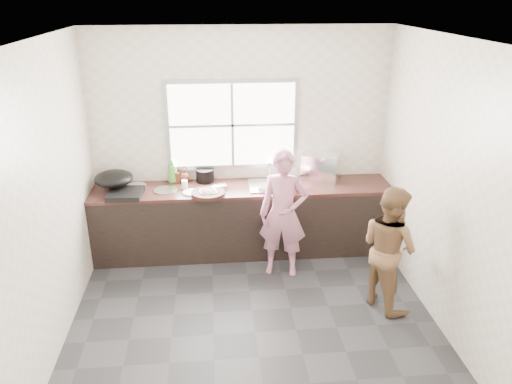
{
  "coord_description": "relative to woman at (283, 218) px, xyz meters",
  "views": [
    {
      "loc": [
        -0.36,
        -4.28,
        3.07
      ],
      "look_at": [
        0.1,
        0.65,
        1.05
      ],
      "focal_mm": 35.0,
      "sensor_mm": 36.0,
      "label": 1
    }
  ],
  "objects": [
    {
      "name": "wall_front",
      "position": [
        -0.41,
        -2.34,
        0.66
      ],
      "size": [
        3.6,
        0.01,
        2.7
      ],
      "primitive_type": "cube",
      "color": "silver",
      "rests_on": "ground"
    },
    {
      "name": "pot_lid_left",
      "position": [
        -1.7,
        0.69,
        0.18
      ],
      "size": [
        0.3,
        0.3,
        0.01
      ],
      "primitive_type": "cylinder",
      "rotation": [
        0.0,
        0.0,
        -0.27
      ],
      "color": "silver",
      "rests_on": "countertop"
    },
    {
      "name": "burner",
      "position": [
        -1.78,
        0.39,
        0.2
      ],
      "size": [
        0.41,
        0.41,
        0.06
      ],
      "primitive_type": "cube",
      "rotation": [
        0.0,
        0.0,
        -0.06
      ],
      "color": "black",
      "rests_on": "countertop"
    },
    {
      "name": "bottle_brown_short",
      "position": [
        -1.11,
        0.78,
        0.25
      ],
      "size": [
        0.14,
        0.14,
        0.16
      ],
      "primitive_type": "imported",
      "rotation": [
        0.0,
        0.0,
        0.18
      ],
      "color": "#4D2413",
      "rests_on": "countertop"
    },
    {
      "name": "bottle_green",
      "position": [
        -1.26,
        0.78,
        0.33
      ],
      "size": [
        0.13,
        0.13,
        0.31
      ],
      "primitive_type": "imported",
      "rotation": [
        0.0,
        0.0,
        0.09
      ],
      "color": "#4B9932",
      "rests_on": "countertop"
    },
    {
      "name": "bowl_held",
      "position": [
        -0.16,
        0.45,
        0.2
      ],
      "size": [
        0.26,
        0.26,
        0.06
      ],
      "primitive_type": "imported",
      "rotation": [
        0.0,
        0.0,
        -0.33
      ],
      "color": "white",
      "rests_on": "countertop"
    },
    {
      "name": "ceiling",
      "position": [
        -0.41,
        -0.74,
        2.02
      ],
      "size": [
        3.6,
        3.2,
        0.01
      ],
      "primitive_type": "cube",
      "color": "silver",
      "rests_on": "wall_back"
    },
    {
      "name": "faucet",
      "position": [
        -0.06,
        0.75,
        0.32
      ],
      "size": [
        0.02,
        0.02,
        0.3
      ],
      "primitive_type": "cylinder",
      "color": "silver",
      "rests_on": "countertop"
    },
    {
      "name": "bottle_brown_tall",
      "position": [
        -1.22,
        0.78,
        0.26
      ],
      "size": [
        0.09,
        0.1,
        0.18
      ],
      "primitive_type": "imported",
      "rotation": [
        0.0,
        0.0,
        0.18
      ],
      "color": "#512614",
      "rests_on": "countertop"
    },
    {
      "name": "black_pot",
      "position": [
        -0.87,
        0.78,
        0.25
      ],
      "size": [
        0.28,
        0.28,
        0.16
      ],
      "primitive_type": "cylinder",
      "rotation": [
        0.0,
        0.0,
        0.34
      ],
      "color": "black",
      "rests_on": "countertop"
    },
    {
      "name": "wok",
      "position": [
        -1.93,
        0.59,
        0.32
      ],
      "size": [
        0.53,
        0.53,
        0.17
      ],
      "primitive_type": "ellipsoid",
      "rotation": [
        0.0,
        0.0,
        0.2
      ],
      "color": "black",
      "rests_on": "burner"
    },
    {
      "name": "dish_rack",
      "position": [
        0.56,
        0.74,
        0.33
      ],
      "size": [
        0.52,
        0.45,
        0.33
      ],
      "primitive_type": "cube",
      "rotation": [
        0.0,
        0.0,
        -0.39
      ],
      "color": "white",
      "rests_on": "countertop"
    },
    {
      "name": "bowl_crabs",
      "position": [
        0.16,
        0.44,
        0.2
      ],
      "size": [
        0.22,
        0.22,
        0.06
      ],
      "primitive_type": "imported",
      "rotation": [
        0.0,
        0.0,
        -0.12
      ],
      "color": "silver",
      "rests_on": "countertop"
    },
    {
      "name": "floor",
      "position": [
        -0.41,
        -0.74,
        -0.69
      ],
      "size": [
        3.6,
        3.2,
        0.01
      ],
      "primitive_type": "cube",
      "color": "#2C2C2E",
      "rests_on": "ground"
    },
    {
      "name": "bowl_mince",
      "position": [
        -0.83,
        0.34,
        0.2
      ],
      "size": [
        0.23,
        0.23,
        0.05
      ],
      "primitive_type": "imported",
      "rotation": [
        0.0,
        0.0,
        0.17
      ],
      "color": "silver",
      "rests_on": "countertop"
    },
    {
      "name": "wall_left",
      "position": [
        -2.22,
        -0.74,
        0.66
      ],
      "size": [
        0.01,
        3.2,
        2.7
      ],
      "primitive_type": "cube",
      "color": "beige",
      "rests_on": "ground"
    },
    {
      "name": "window_glazing",
      "position": [
        -0.51,
        0.83,
        0.86
      ],
      "size": [
        1.5,
        0.01,
        1.0
      ],
      "primitive_type": "cube",
      "color": "white",
      "rests_on": "window_frame"
    },
    {
      "name": "wall_back",
      "position": [
        -0.41,
        0.87,
        0.66
      ],
      "size": [
        3.6,
        0.01,
        2.7
      ],
      "primitive_type": "cube",
      "color": "beige",
      "rests_on": "ground"
    },
    {
      "name": "cleaver",
      "position": [
        -0.7,
        0.51,
        0.21
      ],
      "size": [
        0.21,
        0.15,
        0.01
      ],
      "primitive_type": "cube",
      "rotation": [
        0.0,
        0.0,
        0.31
      ],
      "color": "#A8ABAF",
      "rests_on": "cutting_board"
    },
    {
      "name": "person_side",
      "position": [
        0.97,
        -0.73,
        -0.03
      ],
      "size": [
        0.72,
        0.79,
        1.32
      ],
      "primitive_type": "imported",
      "rotation": [
        0.0,
        0.0,
        2.0
      ],
      "color": "brown",
      "rests_on": "floor"
    },
    {
      "name": "glass_jar",
      "position": [
        -1.11,
        0.56,
        0.22
      ],
      "size": [
        0.1,
        0.1,
        0.1
      ],
      "primitive_type": "cylinder",
      "rotation": [
        0.0,
        0.0,
        0.4
      ],
      "color": "white",
      "rests_on": "countertop"
    },
    {
      "name": "plate_food",
      "position": [
        -1.02,
        0.41,
        0.18
      ],
      "size": [
        0.25,
        0.25,
        0.02
      ],
      "primitive_type": "cylinder",
      "rotation": [
        0.0,
        0.0,
        -0.18
      ],
      "color": "white",
      "rests_on": "countertop"
    },
    {
      "name": "cabinet",
      "position": [
        -0.41,
        0.55,
        -0.28
      ],
      "size": [
        3.6,
        0.62,
        0.82
      ],
      "primitive_type": "cube",
      "color": "black",
      "rests_on": "floor"
    },
    {
      "name": "window_frame",
      "position": [
        -0.51,
        0.85,
        0.86
      ],
      "size": [
        1.6,
        0.05,
        1.1
      ],
      "primitive_type": "cube",
      "color": "#9EA0A5",
      "rests_on": "wall_back"
    },
    {
      "name": "pot_lid_right",
      "position": [
        -1.33,
        0.52,
        0.18
      ],
      "size": [
        0.33,
        0.33,
        0.01
      ],
      "primitive_type": "cylinder",
      "rotation": [
        0.0,
        0.0,
        0.22
      ],
      "color": "silver",
      "rests_on": "countertop"
    },
    {
      "name": "cutting_board",
      "position": [
        -0.83,
        0.34,
        0.19
      ],
      "size": [
        0.46,
        0.46,
        0.04
      ],
      "primitive_type": "cylinder",
      "rotation": [
        0.0,
        0.0,
        0.2
      ],
      "color": "black",
      "rests_on": "countertop"
    },
    {
      "name": "wall_right",
      "position": [
        1.39,
        -0.74,
        0.66
      ],
      "size": [
        0.01,
        3.2,
        2.7
      ],
      "primitive_type": "cube",
      "color": "silver",
      "rests_on": "ground"
    },
    {
      "name": "countertop",
      "position": [
        -0.41,
        0.55,
        0.15
      ],
      "size": [
        3.6,
        0.64,
        0.04
      ],
      "primitive_type": "cube",
      "color": "#371B16",
      "rests_on": "cabinet"
    },
    {
      "name": "sink",
      "position": [
        -0.06,
        0.55,
        0.18
      ],
      "size": [
        0.55,
        0.45,
        0.02
      ],
      "primitive_type": "cube",
      "color": "silver",
      "rests_on": "countertop"
    },
    {
      "name": "woman",
      "position": [
        0.0,
        0.0,
        0.0
      ],
      "size": [
        0.56,
        0.43,
        1.38
      ],
      "primitive_type": "imported",
      "rotation": [
        0.0,
        0.0,
        -0.23
      ],
      "color": "#C77792",
      "rests_on": "floor"
    }
  ]
}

